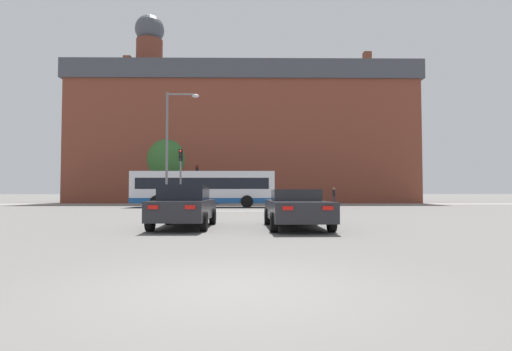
{
  "coord_description": "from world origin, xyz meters",
  "views": [
    {
      "loc": [
        0.32,
        -5.41,
        1.3
      ],
      "look_at": [
        0.7,
        28.67,
        2.67
      ],
      "focal_mm": 28.0,
      "sensor_mm": 36.0,
      "label": 1
    }
  ],
  "objects_px": {
    "car_saloon_left": "(184,206)",
    "car_roadster_right": "(296,208)",
    "street_lamp_junction": "(172,139)",
    "pedestrian_walking_east": "(217,194)",
    "traffic_light_near_left": "(181,169)",
    "bus_crossing_lead": "(204,188)",
    "traffic_light_far_left": "(197,178)",
    "pedestrian_waiting": "(334,194)",
    "pedestrian_walking_west": "(250,194)"
  },
  "relations": [
    {
      "from": "car_saloon_left",
      "to": "car_roadster_right",
      "type": "height_order",
      "value": "car_saloon_left"
    },
    {
      "from": "street_lamp_junction",
      "to": "pedestrian_walking_east",
      "type": "height_order",
      "value": "street_lamp_junction"
    },
    {
      "from": "pedestrian_walking_east",
      "to": "traffic_light_near_left",
      "type": "bearing_deg",
      "value": -117.21
    },
    {
      "from": "traffic_light_near_left",
      "to": "pedestrian_walking_east",
      "type": "distance_m",
      "value": 13.18
    },
    {
      "from": "traffic_light_near_left",
      "to": "car_roadster_right",
      "type": "bearing_deg",
      "value": -64.07
    },
    {
      "from": "car_roadster_right",
      "to": "bus_crossing_lead",
      "type": "bearing_deg",
      "value": 104.75
    },
    {
      "from": "traffic_light_far_left",
      "to": "traffic_light_near_left",
      "type": "relative_size",
      "value": 0.94
    },
    {
      "from": "car_saloon_left",
      "to": "traffic_light_near_left",
      "type": "bearing_deg",
      "value": 101.2
    },
    {
      "from": "car_saloon_left",
      "to": "pedestrian_walking_east",
      "type": "relative_size",
      "value": 2.62
    },
    {
      "from": "car_saloon_left",
      "to": "car_roadster_right",
      "type": "bearing_deg",
      "value": -1.95
    },
    {
      "from": "street_lamp_junction",
      "to": "pedestrian_waiting",
      "type": "xyz_separation_m",
      "value": [
        13.69,
        13.83,
        -3.82
      ]
    },
    {
      "from": "pedestrian_walking_east",
      "to": "pedestrian_walking_west",
      "type": "bearing_deg",
      "value": 1.52
    },
    {
      "from": "traffic_light_far_left",
      "to": "pedestrian_waiting",
      "type": "xyz_separation_m",
      "value": [
        13.99,
        -0.57,
        -1.69
      ]
    },
    {
      "from": "pedestrian_walking_west",
      "to": "car_roadster_right",
      "type": "bearing_deg",
      "value": 140.87
    },
    {
      "from": "pedestrian_walking_east",
      "to": "street_lamp_junction",
      "type": "bearing_deg",
      "value": -118.28
    },
    {
      "from": "car_saloon_left",
      "to": "traffic_light_far_left",
      "type": "relative_size",
      "value": 1.12
    },
    {
      "from": "car_saloon_left",
      "to": "pedestrian_waiting",
      "type": "relative_size",
      "value": 2.62
    },
    {
      "from": "traffic_light_near_left",
      "to": "pedestrian_waiting",
      "type": "distance_m",
      "value": 18.52
    },
    {
      "from": "traffic_light_far_left",
      "to": "pedestrian_waiting",
      "type": "height_order",
      "value": "traffic_light_far_left"
    },
    {
      "from": "car_roadster_right",
      "to": "traffic_light_far_left",
      "type": "height_order",
      "value": "traffic_light_far_left"
    },
    {
      "from": "pedestrian_waiting",
      "to": "car_saloon_left",
      "type": "bearing_deg",
      "value": 177.96
    },
    {
      "from": "street_lamp_junction",
      "to": "car_saloon_left",
      "type": "bearing_deg",
      "value": -76.63
    },
    {
      "from": "pedestrian_waiting",
      "to": "pedestrian_walking_east",
      "type": "xyz_separation_m",
      "value": [
        -11.92,
        0.23,
        0.0
      ]
    },
    {
      "from": "pedestrian_waiting",
      "to": "pedestrian_walking_west",
      "type": "relative_size",
      "value": 0.98
    },
    {
      "from": "car_saloon_left",
      "to": "car_roadster_right",
      "type": "xyz_separation_m",
      "value": [
        4.02,
        -0.17,
        -0.08
      ]
    },
    {
      "from": "car_saloon_left",
      "to": "traffic_light_far_left",
      "type": "distance_m",
      "value": 26.83
    },
    {
      "from": "bus_crossing_lead",
      "to": "pedestrian_waiting",
      "type": "distance_m",
      "value": 14.27
    },
    {
      "from": "traffic_light_far_left",
      "to": "street_lamp_junction",
      "type": "bearing_deg",
      "value": -88.82
    },
    {
      "from": "bus_crossing_lead",
      "to": "traffic_light_far_left",
      "type": "height_order",
      "value": "traffic_light_far_left"
    },
    {
      "from": "bus_crossing_lead",
      "to": "pedestrian_waiting",
      "type": "xyz_separation_m",
      "value": [
        12.37,
        7.09,
        -0.58
      ]
    },
    {
      "from": "car_roadster_right",
      "to": "pedestrian_waiting",
      "type": "height_order",
      "value": "pedestrian_waiting"
    },
    {
      "from": "traffic_light_near_left",
      "to": "pedestrian_walking_east",
      "type": "bearing_deg",
      "value": 83.88
    },
    {
      "from": "bus_crossing_lead",
      "to": "pedestrian_walking_west",
      "type": "xyz_separation_m",
      "value": [
        3.81,
        8.73,
        -0.55
      ]
    },
    {
      "from": "street_lamp_junction",
      "to": "pedestrian_walking_west",
      "type": "relative_size",
      "value": 4.55
    },
    {
      "from": "traffic_light_near_left",
      "to": "pedestrian_walking_east",
      "type": "relative_size",
      "value": 2.47
    },
    {
      "from": "car_saloon_left",
      "to": "traffic_light_near_left",
      "type": "distance_m",
      "value": 13.66
    },
    {
      "from": "car_roadster_right",
      "to": "street_lamp_junction",
      "type": "height_order",
      "value": "street_lamp_junction"
    },
    {
      "from": "car_saloon_left",
      "to": "traffic_light_near_left",
      "type": "relative_size",
      "value": 1.06
    },
    {
      "from": "bus_crossing_lead",
      "to": "street_lamp_junction",
      "type": "bearing_deg",
      "value": 168.89
    },
    {
      "from": "traffic_light_near_left",
      "to": "bus_crossing_lead",
      "type": "bearing_deg",
      "value": 80.55
    },
    {
      "from": "pedestrian_walking_east",
      "to": "car_roadster_right",
      "type": "bearing_deg",
      "value": -100.07
    },
    {
      "from": "street_lamp_junction",
      "to": "pedestrian_waiting",
      "type": "bearing_deg",
      "value": 45.29
    },
    {
      "from": "traffic_light_far_left",
      "to": "street_lamp_junction",
      "type": "height_order",
      "value": "street_lamp_junction"
    },
    {
      "from": "traffic_light_near_left",
      "to": "street_lamp_junction",
      "type": "bearing_deg",
      "value": -109.31
    },
    {
      "from": "car_saloon_left",
      "to": "pedestrian_waiting",
      "type": "height_order",
      "value": "pedestrian_waiting"
    },
    {
      "from": "car_roadster_right",
      "to": "pedestrian_walking_east",
      "type": "relative_size",
      "value": 2.89
    },
    {
      "from": "pedestrian_waiting",
      "to": "pedestrian_walking_east",
      "type": "bearing_deg",
      "value": 109.4
    },
    {
      "from": "car_roadster_right",
      "to": "pedestrian_waiting",
      "type": "distance_m",
      "value": 27.04
    },
    {
      "from": "car_roadster_right",
      "to": "bus_crossing_lead",
      "type": "distance_m",
      "value": 19.9
    },
    {
      "from": "pedestrian_waiting",
      "to": "street_lamp_junction",
      "type": "bearing_deg",
      "value": 155.81
    }
  ]
}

